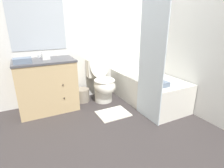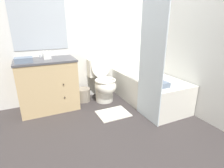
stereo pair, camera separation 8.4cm
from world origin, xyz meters
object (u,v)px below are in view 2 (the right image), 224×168
at_px(vanity_cabinet, 48,84).
at_px(toilet, 103,83).
at_px(sink_faucet, 44,55).
at_px(bathtub, 148,89).
at_px(wastebasket, 83,95).
at_px(tissue_box, 47,56).
at_px(bath_mat, 113,114).
at_px(hand_towel_folded, 24,60).
at_px(bath_towel_folded, 159,84).

relative_size(vanity_cabinet, toilet, 1.07).
bearing_deg(sink_faucet, vanity_cabinet, -90.00).
relative_size(bathtub, wastebasket, 5.90).
height_order(wastebasket, tissue_box, tissue_box).
bearing_deg(bath_mat, hand_towel_folded, 155.47).
relative_size(vanity_cabinet, tissue_box, 6.60).
xyz_separation_m(hand_towel_folded, bath_mat, (1.19, -0.54, -0.89)).
xyz_separation_m(toilet, wastebasket, (-0.36, 0.13, -0.23)).
bearing_deg(sink_faucet, hand_towel_folded, -134.62).
bearing_deg(bath_towel_folded, vanity_cabinet, 145.55).
xyz_separation_m(tissue_box, bath_mat, (0.85, -0.70, -0.90)).
xyz_separation_m(sink_faucet, bath_mat, (0.89, -0.85, -0.89)).
bearing_deg(bath_mat, wastebasket, 111.58).
height_order(vanity_cabinet, tissue_box, tissue_box).
bearing_deg(vanity_cabinet, bathtub, -16.37).
bearing_deg(vanity_cabinet, tissue_box, 48.22).
relative_size(sink_faucet, bath_towel_folded, 0.55).
bearing_deg(bath_towel_folded, sink_faucet, 140.88).
relative_size(vanity_cabinet, bath_mat, 1.86).
distance_m(hand_towel_folded, bath_towel_folded, 2.02).
distance_m(sink_faucet, tissue_box, 0.15).
height_order(toilet, hand_towel_folded, hand_towel_folded).
bearing_deg(bath_mat, tissue_box, 140.35).
distance_m(sink_faucet, bathtub, 1.92).
distance_m(hand_towel_folded, bath_mat, 1.58).
relative_size(sink_faucet, wastebasket, 0.55).
distance_m(bathtub, bath_mat, 0.84).
bearing_deg(bathtub, tissue_box, 161.82).
xyz_separation_m(bathtub, hand_towel_folded, (-1.98, 0.38, 0.64)).
relative_size(sink_faucet, bathtub, 0.09).
xyz_separation_m(vanity_cabinet, toilet, (0.96, -0.07, -0.09)).
distance_m(wastebasket, bath_towel_folded, 1.44).
distance_m(bath_towel_folded, bath_mat, 0.87).
bearing_deg(wastebasket, hand_towel_folded, -169.07).
distance_m(sink_faucet, toilet, 1.14).
bearing_deg(bath_towel_folded, hand_towel_folded, 153.21).
xyz_separation_m(vanity_cabinet, bath_mat, (0.89, -0.66, -0.43)).
bearing_deg(bath_towel_folded, bathtub, 68.87).
bearing_deg(tissue_box, wastebasket, 1.40).
relative_size(tissue_box, hand_towel_folded, 0.58).
height_order(toilet, bath_towel_folded, toilet).
distance_m(vanity_cabinet, bathtub, 1.76).
relative_size(vanity_cabinet, hand_towel_folded, 3.80).
distance_m(sink_faucet, bath_towel_folded, 1.93).
height_order(vanity_cabinet, bath_mat, vanity_cabinet).
relative_size(toilet, bath_mat, 1.74).
relative_size(toilet, wastebasket, 3.33).
bearing_deg(wastebasket, tissue_box, -178.60).
distance_m(sink_faucet, hand_towel_folded, 0.43).
relative_size(wastebasket, hand_towel_folded, 1.07).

